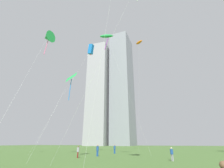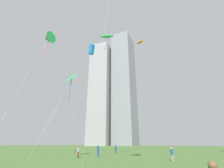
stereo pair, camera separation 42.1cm
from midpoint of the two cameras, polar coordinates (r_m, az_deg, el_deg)
person_standing_0 at (r=36.96m, az=1.68°, el=-22.44°), size 0.41×0.41×1.83m
person_standing_1 at (r=27.05m, az=-11.72°, el=-22.78°), size 0.39×0.39×1.75m
person_standing_3 at (r=23.27m, az=21.56°, el=-22.44°), size 0.36×0.36×1.63m
person_standing_5 at (r=29.60m, az=-4.67°, el=-22.78°), size 0.41×0.41×1.86m
kite_flying_0 at (r=38.95m, az=-7.22°, el=12.38°), size 10.29×4.80×24.68m
kite_flying_2 at (r=35.22m, az=-1.50°, el=16.99°), size 8.23×7.07×24.41m
kite_flying_4 at (r=31.59m, az=-21.94°, el=15.29°), size 5.99×10.68×21.07m
kite_flying_5 at (r=47.26m, az=10.44°, el=14.78°), size 3.38×2.75×29.92m
kite_flying_7 at (r=25.70m, az=-14.33°, el=1.87°), size 2.73×5.13×12.96m
distant_highrise_0 at (r=146.11m, az=4.62°, el=-0.71°), size 18.04×23.66×104.07m
distant_highrise_1 at (r=142.29m, az=-4.10°, el=-2.75°), size 18.51×19.43×91.92m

